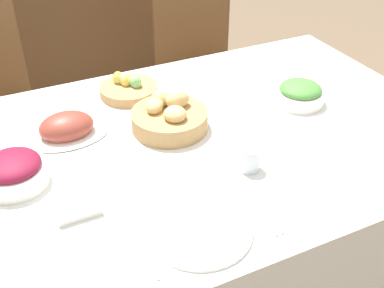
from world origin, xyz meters
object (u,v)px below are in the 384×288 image
Objects in this scene: ham_platter at (67,128)px; drinking_cup at (249,158)px; egg_basket at (129,88)px; beet_salad_bowl at (13,171)px; dinner_plate at (200,230)px; fork at (140,251)px; spoon at (264,209)px; sideboard at (70,35)px; chair_far_right at (201,65)px; bread_basket at (170,117)px; green_salad_bowl at (300,93)px; knife at (254,212)px; butter_dish at (77,208)px.

drinking_cup is at bearing -42.68° from ham_platter.
egg_basket is 0.59m from drinking_cup.
beet_salad_bowl is (-0.45, -0.35, 0.02)m from egg_basket.
fork is at bearing 180.00° from dinner_plate.
egg_basket is 2.87× the size of drinking_cup.
beet_salad_bowl is 0.68m from spoon.
beet_salad_bowl reaches higher than spoon.
ham_platter is 0.68m from spoon.
sideboard is 2.14m from fork.
dinner_plate is at bearing -45.78° from beet_salad_bowl.
sideboard reaches higher than fork.
chair_far_right reaches higher than dinner_plate.
drinking_cup is at bearing -87.43° from sideboard.
drinking_cup is at bearing -68.53° from bread_basket.
sideboard is at bearing 95.02° from spoon.
drinking_cup is (0.24, 0.17, 0.03)m from dinner_plate.
beet_salad_bowl is (-1.02, -0.89, 0.27)m from chair_far_right.
green_salad_bowl is (0.79, -0.14, 0.01)m from ham_platter.
dinner_plate is (-0.12, -0.47, -0.04)m from bread_basket.
beet_salad_bowl is 0.95× the size of fork.
knife is 0.45m from butter_dish.
egg_basket is 1.09× the size of fork.
sideboard is at bearing 88.92° from bread_basket.
egg_basket reaches higher than knife.
ham_platter is 1.54× the size of green_salad_bowl.
beet_salad_bowl is 0.95× the size of spoon.
egg_basket is at bearing 33.41° from ham_platter.
fork is (-0.16, 0.00, -0.00)m from dinner_plate.
beet_salad_bowl is 0.71× the size of dinner_plate.
beet_salad_bowl reaches higher than dinner_plate.
egg_basket is 1.23× the size of green_salad_bowl.
drinking_cup reaches higher than knife.
knife is 0.03m from spoon.
butter_dish is (-0.49, 0.03, -0.02)m from drinking_cup.
butter_dish is (-0.06, -0.37, -0.01)m from ham_platter.
ham_platter is 1.36× the size of spoon.
chair_far_right is 1.52m from fork.
spoon is at bearing -89.09° from sideboard.
green_salad_bowl is at bearing 14.73° from butter_dish.
bread_basket reaches higher than beet_salad_bowl.
green_salad_bowl reaches higher than dinner_plate.
bread_basket is at bearing 35.83° from butter_dish.
egg_basket is at bearing 99.41° from bread_basket.
dinner_plate is (0.38, -0.39, -0.04)m from beet_salad_bowl.
butter_dish is (-0.33, -0.54, -0.01)m from egg_basket.
spoon is at bearing -34.55° from beet_salad_bowl.
sideboard reaches higher than knife.
fork is (0.22, -0.39, -0.04)m from beet_salad_bowl.
chair_far_right is at bearing 57.31° from bread_basket.
beet_salad_bowl is at bearing -136.64° from ham_platter.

